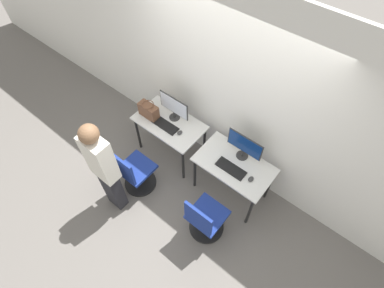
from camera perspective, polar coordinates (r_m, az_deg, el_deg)
ground_plane at (r=4.61m, az=-0.95°, el=-7.49°), size 20.00×20.00×0.00m
wall_back at (r=3.86m, az=5.79°, el=10.19°), size 12.00×0.05×2.80m
desk_left at (r=4.43m, az=-4.27°, el=3.35°), size 1.02×0.60×0.74m
monitor_left at (r=4.24m, az=-3.47°, el=7.09°), size 0.50×0.16×0.40m
keyboard_left at (r=4.31m, az=-5.11°, el=3.57°), size 0.41×0.16×0.02m
mouse_left at (r=4.20m, az=-2.34°, el=2.16°), size 0.06×0.09×0.03m
office_chair_left at (r=4.36m, az=-10.90°, el=-5.43°), size 0.48×0.48×0.89m
person_left at (r=3.80m, az=-16.46°, el=-4.31°), size 0.36×0.23×1.72m
desk_right at (r=4.03m, az=7.98°, el=-4.58°), size 1.02×0.60×0.74m
monitor_right at (r=3.86m, az=9.96°, el=-0.34°), size 0.50×0.16×0.40m
keyboard_right at (r=3.90m, az=7.42°, el=-4.63°), size 0.41×0.16×0.02m
mouse_right at (r=3.85m, az=11.15°, el=-6.57°), size 0.06×0.09×0.03m
office_chair_right at (r=3.97m, az=2.46°, el=-14.20°), size 0.48×0.48×0.89m
handbag at (r=4.38m, az=-8.26°, el=6.33°), size 0.30×0.18×0.25m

